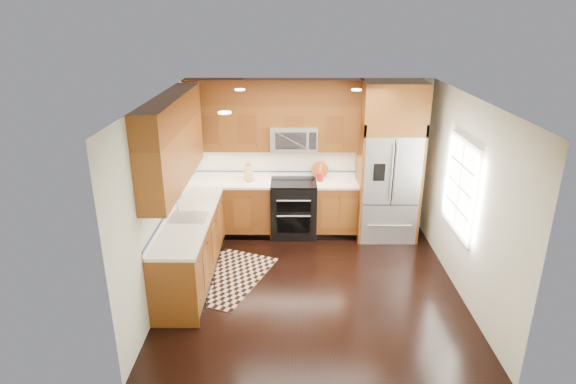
{
  "coord_description": "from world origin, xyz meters",
  "views": [
    {
      "loc": [
        -0.29,
        -5.86,
        3.6
      ],
      "look_at": [
        -0.34,
        0.6,
        1.17
      ],
      "focal_mm": 30.0,
      "sensor_mm": 36.0,
      "label": 1
    }
  ],
  "objects_px": {
    "range": "(294,208)",
    "knife_block": "(248,173)",
    "refrigerator": "(389,162)",
    "rug": "(228,277)",
    "utensil_crock": "(320,175)"
  },
  "relations": [
    {
      "from": "range",
      "to": "refrigerator",
      "type": "distance_m",
      "value": 1.76
    },
    {
      "from": "refrigerator",
      "to": "utensil_crock",
      "type": "bearing_deg",
      "value": 175.21
    },
    {
      "from": "knife_block",
      "to": "utensil_crock",
      "type": "bearing_deg",
      "value": -1.17
    },
    {
      "from": "utensil_crock",
      "to": "range",
      "type": "bearing_deg",
      "value": -172.87
    },
    {
      "from": "refrigerator",
      "to": "knife_block",
      "type": "bearing_deg",
      "value": 177.09
    },
    {
      "from": "knife_block",
      "to": "range",
      "type": "bearing_deg",
      "value": -6.0
    },
    {
      "from": "rug",
      "to": "utensil_crock",
      "type": "xyz_separation_m",
      "value": [
        1.39,
        1.54,
        1.04
      ]
    },
    {
      "from": "rug",
      "to": "knife_block",
      "type": "xyz_separation_m",
      "value": [
        0.19,
        1.56,
        1.06
      ]
    },
    {
      "from": "range",
      "to": "knife_block",
      "type": "height_order",
      "value": "knife_block"
    },
    {
      "from": "range",
      "to": "utensil_crock",
      "type": "xyz_separation_m",
      "value": [
        0.44,
        0.06,
        0.57
      ]
    },
    {
      "from": "range",
      "to": "rug",
      "type": "relative_size",
      "value": 0.61
    },
    {
      "from": "refrigerator",
      "to": "knife_block",
      "type": "distance_m",
      "value": 2.32
    },
    {
      "from": "rug",
      "to": "utensil_crock",
      "type": "bearing_deg",
      "value": 69.24
    },
    {
      "from": "range",
      "to": "knife_block",
      "type": "relative_size",
      "value": 3.1
    },
    {
      "from": "refrigerator",
      "to": "rug",
      "type": "relative_size",
      "value": 1.69
    }
  ]
}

